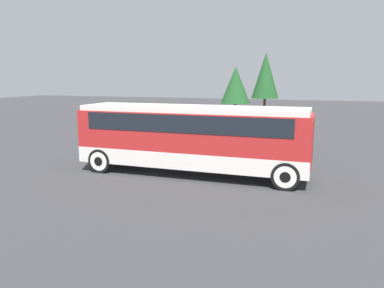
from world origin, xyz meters
name	(u,v)px	position (x,y,z in m)	size (l,w,h in m)	color
ground_plane	(192,174)	(0.00, 0.00, 0.00)	(120.00, 120.00, 0.00)	#38383A
tour_bus	(194,134)	(0.10, 0.00, 1.80)	(9.96, 2.54, 2.98)	silver
parked_car_near	(231,132)	(-0.37, 8.85, 0.67)	(4.48, 1.84, 1.36)	#BCBCC1
parked_car_mid	(258,141)	(1.98, 5.51, 0.70)	(4.25, 1.88, 1.43)	black
tree_left	(236,85)	(-2.61, 19.74, 3.52)	(2.75, 2.75, 5.25)	brown
tree_center	(265,76)	(-0.89, 26.79, 4.44)	(2.96, 2.96, 6.93)	brown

